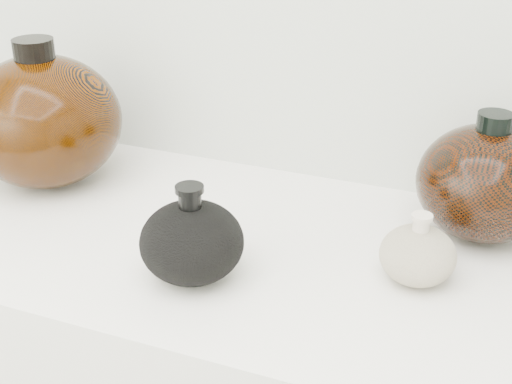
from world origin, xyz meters
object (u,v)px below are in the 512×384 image
at_px(left_round_pot, 44,120).
at_px(black_gourd_vase, 192,241).
at_px(right_round_pot, 486,182).
at_px(cream_gourd_vase, 418,255).

bearing_deg(left_round_pot, black_gourd_vase, -26.56).
bearing_deg(black_gourd_vase, right_round_pot, 37.54).
bearing_deg(black_gourd_vase, cream_gourd_vase, 20.15).
relative_size(black_gourd_vase, right_round_pot, 0.71).
relative_size(cream_gourd_vase, right_round_pot, 0.63).
xyz_separation_m(black_gourd_vase, cream_gourd_vase, (0.27, 0.10, -0.01)).
xyz_separation_m(black_gourd_vase, right_round_pot, (0.33, 0.25, 0.03)).
relative_size(black_gourd_vase, left_round_pot, 0.45).
height_order(black_gourd_vase, cream_gourd_vase, black_gourd_vase).
xyz_separation_m(left_round_pot, right_round_pot, (0.68, 0.08, -0.02)).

